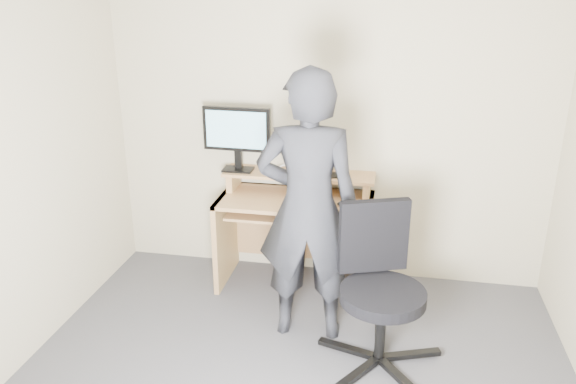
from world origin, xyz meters
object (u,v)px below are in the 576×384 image
(desk, at_px, (297,218))
(person, at_px, (308,208))
(monitor, at_px, (237,133))
(office_chair, at_px, (379,282))

(desk, height_order, person, person)
(monitor, relative_size, person, 0.29)
(office_chair, bearing_deg, desk, 106.44)
(person, bearing_deg, desk, -79.23)
(office_chair, xyz_separation_m, person, (-0.50, 0.22, 0.37))
(monitor, bearing_deg, office_chair, -37.09)
(monitor, distance_m, office_chair, 1.66)
(monitor, distance_m, person, 1.05)
(desk, xyz_separation_m, person, (0.19, -0.71, 0.38))
(office_chair, distance_m, person, 0.66)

